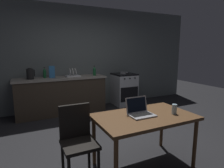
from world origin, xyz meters
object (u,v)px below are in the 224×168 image
dining_table (144,121)px  bottle_b (45,73)px  laptop (140,112)px  chair (78,137)px  frying_pan (124,73)px  drinking_glass (174,109)px  dish_rack (73,75)px  stove_oven (124,89)px  electric_kettle (30,74)px  bottle (94,71)px  cereal_box (52,72)px

dining_table → bottle_b: 2.96m
laptop → bottle_b: (-0.84, 2.76, 0.26)m
laptop → bottle_b: 2.90m
chair → frying_pan: size_ratio=2.20×
drinking_glass → laptop: bearing=160.3°
chair → dish_rack: size_ratio=2.64×
stove_oven → chair: same height
laptop → electric_kettle: (-1.17, 2.68, 0.26)m
dining_table → chair: bearing=168.9°
electric_kettle → frying_pan: size_ratio=0.62×
dining_table → bottle_b: size_ratio=5.09×
stove_oven → laptop: 2.99m
drinking_glass → dish_rack: (-0.63, 2.84, 0.17)m
bottle → frying_pan: (0.90, 0.02, -0.09)m
laptop → electric_kettle: bearing=122.2°
bottle → electric_kettle: bearing=178.1°
chair → frying_pan: frying_pan is taller
electric_kettle → bottle: (1.53, -0.05, -0.00)m
drinking_glass → cereal_box: bearing=111.4°
stove_oven → frying_pan: size_ratio=2.20×
electric_kettle → dining_table: bearing=-66.0°
bottle_b → electric_kettle: bearing=-166.1°
drinking_glass → electric_kettle: bearing=119.4°
frying_pan → cereal_box: (-1.95, 0.05, 0.12)m
laptop → bottle: bearing=90.8°
dining_table → bottle_b: (-0.89, 2.80, 0.38)m
chair → laptop: laptop is taller
bottle → dish_rack: bottle is taller
laptop → stove_oven: bearing=73.1°
dining_table → chair: 0.87m
stove_oven → frying_pan: 0.47m
stove_oven → drinking_glass: (-0.85, -2.83, 0.33)m
drinking_glass → cereal_box: size_ratio=0.46×
bottle_b → chair: bearing=-89.2°
cereal_box → electric_kettle: bearing=-177.6°
stove_oven → dish_rack: 1.55m
dining_table → laptop: (-0.04, 0.04, 0.12)m
frying_pan → cereal_box: bearing=178.5°
dining_table → laptop: bearing=140.2°
bottle → cereal_box: 1.05m
drinking_glass → bottle_b: 3.19m
bottle_b → stove_oven: bearing=-2.2°
laptop → bottle: 2.67m
dining_table → laptop: size_ratio=4.01×
stove_oven → drinking_glass: bearing=-106.6°
bottle → chair: bearing=-115.1°
laptop → chair: bearing=179.6°
drinking_glass → cereal_box: 3.08m
laptop → dining_table: bearing=-31.1°
laptop → bottle: size_ratio=1.26×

